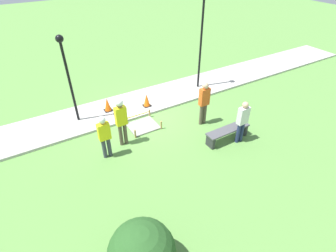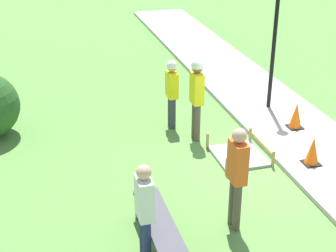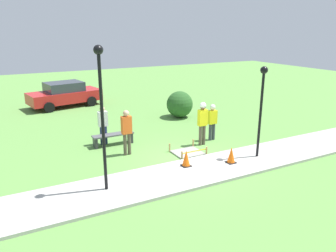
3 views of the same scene
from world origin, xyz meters
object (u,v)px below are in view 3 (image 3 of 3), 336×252
Objects in this scene: traffic_cone_far_patch at (231,155)px; lamppost_near at (262,98)px; traffic_cone_near_patch at (186,158)px; bystander_in_gray_shirt at (103,123)px; parked_car_red at (65,94)px; worker_supervisor at (203,119)px; lamppost_far at (101,100)px; bystander_in_orange_shirt at (127,130)px; worker_assistant at (212,119)px; park_bench at (113,137)px.

traffic_cone_far_patch is 0.17× the size of lamppost_near.
traffic_cone_near_patch is 0.35× the size of bystander_in_gray_shirt.
traffic_cone_near_patch is 1.73m from traffic_cone_far_patch.
traffic_cone_near_patch is 12.38m from parked_car_red.
worker_supervisor is at bearing 83.59° from traffic_cone_far_patch.
lamppost_near is (1.32, 0.04, 2.03)m from traffic_cone_far_patch.
lamppost_far is (-3.13, -0.38, 2.54)m from traffic_cone_near_patch.
worker_supervisor is 1.03× the size of bystander_in_orange_shirt.
worker_supervisor is (1.92, 1.86, 0.77)m from traffic_cone_near_patch.
lamppost_near is 0.80× the size of lamppost_far.
bystander_in_orange_shirt is 0.42× the size of lamppost_far.
worker_supervisor is at bearing -155.33° from worker_assistant.
traffic_cone_near_patch is at bearing -91.27° from parked_car_red.
bystander_in_gray_shirt is at bearing 137.63° from lamppost_near.
lamppost_far reaches higher than bystander_in_gray_shirt.
worker_assistant is (2.68, 2.21, 0.59)m from traffic_cone_near_patch.
lamppost_near is at bearing -32.21° from bystander_in_orange_shirt.
traffic_cone_near_patch is 0.31× the size of worker_supervisor.
bystander_in_orange_shirt reaches higher than traffic_cone_near_patch.
bystander_in_orange_shirt is 1.09× the size of bystander_in_gray_shirt.
lamppost_far is (-1.25, -4.33, 1.97)m from bystander_in_gray_shirt.
worker_supervisor is at bearing 114.34° from lamppost_near.
park_bench is at bearing 68.65° from lamppost_far.
park_bench is at bearing -97.66° from parked_car_red.
lamppost_near reaches higher than worker_assistant.
worker_supervisor is 3.36m from bystander_in_orange_shirt.
bystander_in_orange_shirt reaches higher than traffic_cone_far_patch.
bystander_in_gray_shirt is 6.73m from lamppost_near.
bystander_in_orange_shirt is at bearing -97.23° from parked_car_red.
lamppost_near reaches higher than traffic_cone_near_patch.
worker_supervisor reaches higher than worker_assistant.
traffic_cone_far_patch is 4.20m from bystander_in_orange_shirt.
traffic_cone_near_patch is at bearing -67.03° from park_bench.
lamppost_far is (-1.72, -2.67, 1.87)m from bystander_in_orange_shirt.
traffic_cone_far_patch is at bearing -1.66° from lamppost_far.
traffic_cone_near_patch is 0.32× the size of bystander_in_orange_shirt.
parked_car_red is (-3.86, 10.36, -0.35)m from worker_supervisor.
traffic_cone_near_patch is 3.53m from worker_assistant.
bystander_in_gray_shirt is 0.49× the size of lamppost_near.
traffic_cone_near_patch is 0.13× the size of parked_car_red.
lamppost_near reaches higher than bystander_in_orange_shirt.
traffic_cone_far_patch is at bearing -52.53° from park_bench.
traffic_cone_near_patch is at bearing 6.89° from lamppost_far.
bystander_in_orange_shirt is at bearing -84.22° from park_bench.
park_bench is (-3.20, 4.17, -0.04)m from traffic_cone_far_patch.
bystander_in_gray_shirt is at bearing 159.11° from worker_assistant.
bystander_in_gray_shirt is at bearing 151.14° from worker_supervisor.
traffic_cone_far_patch is 5.72m from bystander_in_gray_shirt.
parked_car_red is (-3.60, 12.74, 0.41)m from traffic_cone_far_patch.
traffic_cone_far_patch is at bearing -84.55° from parked_car_red.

